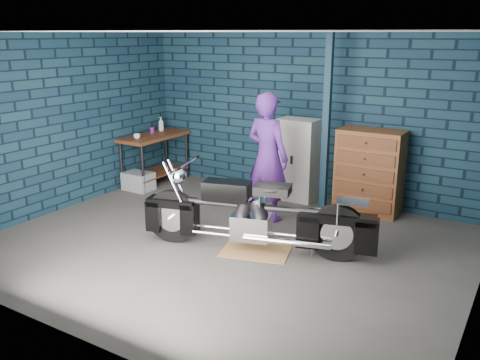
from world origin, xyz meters
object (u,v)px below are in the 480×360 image
at_px(storage_bin, 138,181).
at_px(shop_stool, 317,232).
at_px(workbench, 155,159).
at_px(motorcycle, 256,209).
at_px(tool_chest, 369,172).
at_px(person, 267,157).
at_px(locker, 297,160).

bearing_deg(storage_bin, shop_stool, -12.82).
xyz_separation_m(workbench, shop_stool, (3.80, -1.36, -0.18)).
distance_m(motorcycle, storage_bin, 3.34).
distance_m(motorcycle, tool_chest, 2.31).
distance_m(person, storage_bin, 2.75).
bearing_deg(locker, workbench, -169.71).
relative_size(motorcycle, storage_bin, 5.01).
bearing_deg(shop_stool, locker, 122.07).
bearing_deg(tool_chest, storage_bin, -165.65).
bearing_deg(workbench, tool_chest, 7.10).
distance_m(storage_bin, shop_stool, 3.87).
bearing_deg(workbench, locker, 10.29).
bearing_deg(shop_stool, tool_chest, 88.27).
relative_size(storage_bin, tool_chest, 0.39).
xyz_separation_m(storage_bin, shop_stool, (3.78, -0.86, 0.11)).
relative_size(person, locker, 1.40).
height_order(locker, shop_stool, locker).
distance_m(workbench, shop_stool, 4.04).
relative_size(motorcycle, tool_chest, 1.97).
relative_size(person, shop_stool, 3.47).
height_order(motorcycle, shop_stool, motorcycle).
relative_size(motorcycle, shop_stool, 4.66).
distance_m(locker, shop_stool, 2.21).
height_order(workbench, storage_bin, workbench).
height_order(motorcycle, locker, locker).
height_order(tool_chest, shop_stool, tool_chest).
relative_size(workbench, tool_chest, 1.08).
bearing_deg(locker, motorcycle, -77.95).
height_order(locker, tool_chest, locker).
xyz_separation_m(workbench, tool_chest, (3.85, 0.48, 0.19)).
height_order(storage_bin, shop_stool, shop_stool).
height_order(storage_bin, tool_chest, tool_chest).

